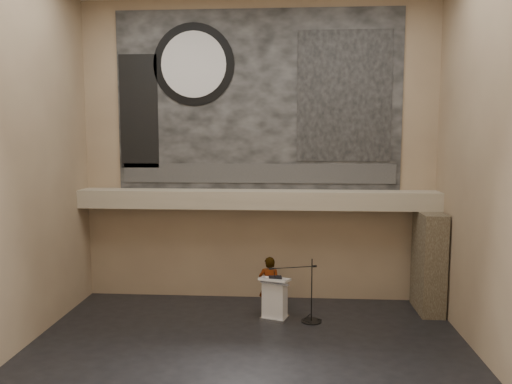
{
  "coord_description": "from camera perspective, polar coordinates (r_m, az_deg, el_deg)",
  "views": [
    {
      "loc": [
        0.9,
        -10.19,
        4.74
      ],
      "look_at": [
        0.0,
        3.2,
        3.2
      ],
      "focal_mm": 35.0,
      "sensor_mm": 36.0,
      "label": 1
    }
  ],
  "objects": [
    {
      "name": "sprinkler_right",
      "position": [
        13.93,
        7.92,
        -2.06
      ],
      "size": [
        0.04,
        0.04,
        0.06
      ],
      "primitive_type": "cylinder",
      "color": "#B2893D",
      "rests_on": "soffit"
    },
    {
      "name": "floor",
      "position": [
        11.27,
        -1.15,
        -18.32
      ],
      "size": [
        10.0,
        10.0,
        0.0
      ],
      "primitive_type": "plane",
      "color": "black",
      "rests_on": "ground"
    },
    {
      "name": "papers",
      "position": [
        12.93,
        1.56,
        -9.8
      ],
      "size": [
        0.22,
        0.29,
        0.0
      ],
      "primitive_type": "cube",
      "rotation": [
        0.0,
        0.0,
        0.09
      ],
      "color": "white",
      "rests_on": "lectern"
    },
    {
      "name": "mic_stand",
      "position": [
        13.13,
        6.2,
        -13.56
      ],
      "size": [
        1.33,
        0.57,
        1.64
      ],
      "rotation": [
        0.0,
        0.0,
        0.27
      ],
      "color": "black",
      "rests_on": "floor"
    },
    {
      "name": "wall_left",
      "position": [
        11.78,
        -26.26,
        3.49
      ],
      "size": [
        0.02,
        8.0,
        8.5
      ],
      "primitive_type": "cube",
      "color": "#856D54",
      "rests_on": "floor"
    },
    {
      "name": "banner_clock_rim",
      "position": [
        14.51,
        -7.14,
        14.26
      ],
      "size": [
        2.3,
        0.02,
        2.3
      ],
      "primitive_type": "cylinder",
      "rotation": [
        1.57,
        0.0,
        0.0
      ],
      "color": "black",
      "rests_on": "banner"
    },
    {
      "name": "stone_pier",
      "position": [
        14.26,
        19.14,
        -7.57
      ],
      "size": [
        0.6,
        1.4,
        2.7
      ],
      "primitive_type": "cube",
      "color": "#403627",
      "rests_on": "floor"
    },
    {
      "name": "sprinkler_left",
      "position": [
        14.12,
        -6.4,
        -1.93
      ],
      "size": [
        0.04,
        0.04,
        0.06
      ],
      "primitive_type": "cylinder",
      "color": "#B2893D",
      "rests_on": "soffit"
    },
    {
      "name": "banner_brick_print",
      "position": [
        14.77,
        -13.24,
        8.93
      ],
      "size": [
        1.1,
        0.02,
        3.2
      ],
      "primitive_type": "cube",
      "color": "black",
      "rests_on": "banner"
    },
    {
      "name": "banner_building_print",
      "position": [
        14.24,
        10.06,
        10.72
      ],
      "size": [
        2.6,
        0.02,
        3.6
      ],
      "primitive_type": "cube",
      "color": "black",
      "rests_on": "banner"
    },
    {
      "name": "banner_clock_face",
      "position": [
        14.49,
        -7.15,
        14.27
      ],
      "size": [
        1.84,
        0.02,
        1.84
      ],
      "primitive_type": "cylinder",
      "rotation": [
        1.57,
        0.0,
        0.0
      ],
      "color": "silver",
      "rests_on": "banner"
    },
    {
      "name": "binder",
      "position": [
        12.92,
        2.21,
        -9.74
      ],
      "size": [
        0.36,
        0.3,
        0.04
      ],
      "primitive_type": "cube",
      "rotation": [
        0.0,
        0.0,
        0.1
      ],
      "color": "black",
      "rests_on": "lectern"
    },
    {
      "name": "banner",
      "position": [
        14.22,
        0.21,
        10.42
      ],
      "size": [
        8.0,
        0.05,
        5.0
      ],
      "primitive_type": "cube",
      "color": "black",
      "rests_on": "wall_back"
    },
    {
      "name": "lectern",
      "position": [
        13.11,
        2.15,
        -12.08
      ],
      "size": [
        0.86,
        0.72,
        1.14
      ],
      "rotation": [
        0.0,
        0.0,
        -0.32
      ],
      "color": "silver",
      "rests_on": "floor"
    },
    {
      "name": "wall_right",
      "position": [
        10.99,
        25.79,
        3.35
      ],
      "size": [
        0.02,
        8.0,
        8.5
      ],
      "primitive_type": "cube",
      "color": "#856D54",
      "rests_on": "floor"
    },
    {
      "name": "speaker_person",
      "position": [
        13.36,
        1.55,
        -10.67
      ],
      "size": [
        0.61,
        0.44,
        1.57
      ],
      "primitive_type": "imported",
      "rotation": [
        0.0,
        0.0,
        3.02
      ],
      "color": "white",
      "rests_on": "floor"
    },
    {
      "name": "wall_back",
      "position": [
        14.23,
        0.22,
        4.57
      ],
      "size": [
        10.0,
        0.02,
        8.5
      ],
      "primitive_type": "cube",
      "color": "#856D54",
      "rests_on": "floor"
    },
    {
      "name": "wall_front",
      "position": [
        6.27,
        -4.41,
        2.06
      ],
      "size": [
        10.0,
        0.02,
        8.5
      ],
      "primitive_type": "cube",
      "color": "#856D54",
      "rests_on": "floor"
    },
    {
      "name": "soffit",
      "position": [
        13.93,
        0.11,
        -0.83
      ],
      "size": [
        10.0,
        0.8,
        0.5
      ],
      "primitive_type": "cube",
      "color": "gray",
      "rests_on": "wall_back"
    },
    {
      "name": "banner_text_strip",
      "position": [
        14.19,
        0.2,
        2.14
      ],
      "size": [
        7.76,
        0.02,
        0.55
      ],
      "primitive_type": "cube",
      "color": "#2E2E2E",
      "rests_on": "banner"
    }
  ]
}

